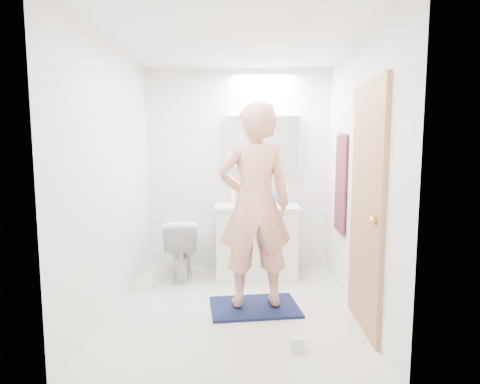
{
  "coord_description": "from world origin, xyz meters",
  "views": [
    {
      "loc": [
        0.14,
        -3.46,
        1.48
      ],
      "look_at": [
        0.05,
        0.25,
        1.05
      ],
      "focal_mm": 29.19,
      "sensor_mm": 36.0,
      "label": 1
    }
  ],
  "objects_px": {
    "toothbrush_cup": "(276,199)",
    "person": "(255,205)",
    "medicine_cabinet": "(263,145)",
    "soap_bottle_a": "(233,194)",
    "vanity_cabinet": "(257,241)",
    "toilet": "(181,248)",
    "toilet_paper_roll": "(297,343)",
    "soap_bottle_b": "(243,195)"
  },
  "relations": [
    {
      "from": "toothbrush_cup",
      "to": "person",
      "type": "bearing_deg",
      "value": -103.22
    },
    {
      "from": "medicine_cabinet",
      "to": "soap_bottle_a",
      "type": "distance_m",
      "value": 0.68
    },
    {
      "from": "vanity_cabinet",
      "to": "toilet",
      "type": "xyz_separation_m",
      "value": [
        -0.86,
        -0.11,
        -0.05
      ]
    },
    {
      "from": "soap_bottle_a",
      "to": "toilet_paper_roll",
      "type": "relative_size",
      "value": 1.81
    },
    {
      "from": "person",
      "to": "toothbrush_cup",
      "type": "height_order",
      "value": "person"
    },
    {
      "from": "person",
      "to": "toothbrush_cup",
      "type": "xyz_separation_m",
      "value": [
        0.27,
        1.13,
        -0.09
      ]
    },
    {
      "from": "soap_bottle_a",
      "to": "soap_bottle_b",
      "type": "relative_size",
      "value": 1.13
    },
    {
      "from": "medicine_cabinet",
      "to": "person",
      "type": "height_order",
      "value": "person"
    },
    {
      "from": "medicine_cabinet",
      "to": "toilet",
      "type": "xyz_separation_m",
      "value": [
        -0.93,
        -0.33,
        -1.16
      ]
    },
    {
      "from": "toilet_paper_roll",
      "to": "vanity_cabinet",
      "type": "bearing_deg",
      "value": 98.66
    },
    {
      "from": "medicine_cabinet",
      "to": "person",
      "type": "bearing_deg",
      "value": -95.35
    },
    {
      "from": "soap_bottle_b",
      "to": "toothbrush_cup",
      "type": "distance_m",
      "value": 0.39
    },
    {
      "from": "vanity_cabinet",
      "to": "toilet_paper_roll",
      "type": "distance_m",
      "value": 1.76
    },
    {
      "from": "person",
      "to": "soap_bottle_b",
      "type": "distance_m",
      "value": 1.16
    },
    {
      "from": "soap_bottle_b",
      "to": "toilet_paper_roll",
      "type": "distance_m",
      "value": 2.12
    },
    {
      "from": "soap_bottle_b",
      "to": "toilet_paper_roll",
      "type": "relative_size",
      "value": 1.6
    },
    {
      "from": "toilet",
      "to": "person",
      "type": "xyz_separation_m",
      "value": [
        0.82,
        -0.86,
        0.62
      ]
    },
    {
      "from": "vanity_cabinet",
      "to": "person",
      "type": "xyz_separation_m",
      "value": [
        -0.04,
        -0.97,
        0.57
      ]
    },
    {
      "from": "vanity_cabinet",
      "to": "person",
      "type": "height_order",
      "value": "person"
    },
    {
      "from": "soap_bottle_a",
      "to": "toothbrush_cup",
      "type": "height_order",
      "value": "soap_bottle_a"
    },
    {
      "from": "toilet",
      "to": "toilet_paper_roll",
      "type": "distance_m",
      "value": 1.97
    },
    {
      "from": "vanity_cabinet",
      "to": "soap_bottle_a",
      "type": "relative_size",
      "value": 4.53
    },
    {
      "from": "vanity_cabinet",
      "to": "soap_bottle_b",
      "type": "distance_m",
      "value": 0.57
    },
    {
      "from": "medicine_cabinet",
      "to": "toilet_paper_roll",
      "type": "height_order",
      "value": "medicine_cabinet"
    },
    {
      "from": "soap_bottle_a",
      "to": "toothbrush_cup",
      "type": "relative_size",
      "value": 1.86
    },
    {
      "from": "toilet",
      "to": "toilet_paper_roll",
      "type": "xyz_separation_m",
      "value": [
        1.12,
        -1.59,
        -0.29
      ]
    },
    {
      "from": "toilet_paper_roll",
      "to": "toilet",
      "type": "bearing_deg",
      "value": 125.11
    },
    {
      "from": "toothbrush_cup",
      "to": "soap_bottle_a",
      "type": "bearing_deg",
      "value": -178.87
    },
    {
      "from": "medicine_cabinet",
      "to": "soap_bottle_b",
      "type": "relative_size",
      "value": 5.01
    },
    {
      "from": "medicine_cabinet",
      "to": "toilet",
      "type": "bearing_deg",
      "value": -160.78
    },
    {
      "from": "medicine_cabinet",
      "to": "toilet_paper_roll",
      "type": "distance_m",
      "value": 2.41
    },
    {
      "from": "toilet_paper_roll",
      "to": "soap_bottle_b",
      "type": "bearing_deg",
      "value": 102.68
    },
    {
      "from": "medicine_cabinet",
      "to": "person",
      "type": "xyz_separation_m",
      "value": [
        -0.11,
        -1.18,
        -0.54
      ]
    },
    {
      "from": "vanity_cabinet",
      "to": "soap_bottle_a",
      "type": "distance_m",
      "value": 0.62
    },
    {
      "from": "toothbrush_cup",
      "to": "soap_bottle_b",
      "type": "bearing_deg",
      "value": 177.07
    },
    {
      "from": "vanity_cabinet",
      "to": "toilet",
      "type": "distance_m",
      "value": 0.87
    },
    {
      "from": "person",
      "to": "soap_bottle_a",
      "type": "height_order",
      "value": "person"
    },
    {
      "from": "vanity_cabinet",
      "to": "toothbrush_cup",
      "type": "bearing_deg",
      "value": 35.19
    },
    {
      "from": "soap_bottle_b",
      "to": "toothbrush_cup",
      "type": "height_order",
      "value": "soap_bottle_b"
    },
    {
      "from": "toilet",
      "to": "soap_bottle_b",
      "type": "relative_size",
      "value": 3.86
    },
    {
      "from": "toothbrush_cup",
      "to": "vanity_cabinet",
      "type": "bearing_deg",
      "value": -144.81
    },
    {
      "from": "vanity_cabinet",
      "to": "soap_bottle_b",
      "type": "xyz_separation_m",
      "value": [
        -0.16,
        0.18,
        0.52
      ]
    }
  ]
}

